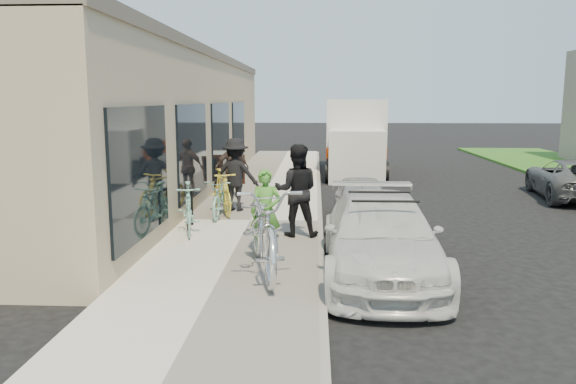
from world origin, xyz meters
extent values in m
plane|color=black|center=(0.00, 0.00, 0.00)|extent=(120.00, 120.00, 0.00)
cube|color=beige|center=(-2.00, 3.00, 0.07)|extent=(3.00, 34.00, 0.15)
cube|color=gray|center=(-0.45, 3.00, 0.07)|extent=(0.12, 34.00, 0.13)
cube|color=#C5B389|center=(-5.25, 8.00, 2.00)|extent=(3.50, 20.00, 4.00)
cube|color=#6C5F51|center=(-5.25, 8.00, 4.10)|extent=(3.60, 20.00, 0.25)
cube|color=black|center=(-3.48, 0.00, 1.60)|extent=(0.06, 3.00, 2.20)
cube|color=black|center=(-3.48, 4.00, 1.60)|extent=(0.06, 3.00, 2.20)
cube|color=black|center=(-3.48, 8.00, 1.60)|extent=(0.06, 3.00, 2.20)
cube|color=black|center=(-3.48, 12.00, 1.60)|extent=(0.06, 3.00, 2.20)
cylinder|color=black|center=(-3.16, 1.92, 0.55)|extent=(0.06, 0.06, 0.79)
cylinder|color=black|center=(-3.19, 2.45, 0.55)|extent=(0.06, 0.06, 0.79)
cylinder|color=black|center=(-3.17, 2.19, 0.94)|extent=(0.09, 0.53, 0.06)
cube|color=#32190E|center=(-3.05, 8.24, 0.61)|extent=(0.57, 0.30, 0.90)
cube|color=#32190E|center=(-3.10, 8.57, 0.61)|extent=(0.57, 0.30, 0.90)
cube|color=black|center=(-3.05, 8.21, 0.65)|extent=(0.45, 0.21, 0.65)
imported|color=silver|center=(0.49, -0.43, 0.64)|extent=(1.90, 4.44, 1.28)
cylinder|color=black|center=(0.49, -0.90, 1.30)|extent=(1.01, 0.04, 0.04)
cylinder|color=black|center=(0.49, -0.05, 1.30)|extent=(1.01, 0.04, 0.04)
imported|color=#A8A8AD|center=(0.51, 3.55, 0.53)|extent=(1.30, 3.12, 1.06)
cube|color=silver|center=(0.86, 10.09, 0.89)|extent=(1.97, 1.97, 1.78)
cube|color=black|center=(0.86, 10.09, 1.27)|extent=(1.73, 0.15, 0.84)
cube|color=silver|center=(1.02, 12.90, 1.45)|extent=(2.37, 4.05, 2.72)
cube|color=#CC3E0C|center=(1.02, 12.90, 0.84)|extent=(2.39, 4.07, 0.52)
cylinder|color=black|center=(-0.10, 9.68, 0.37)|extent=(0.27, 0.76, 0.75)
cylinder|color=black|center=(1.77, 9.57, 0.37)|extent=(0.27, 0.76, 0.75)
cylinder|color=black|center=(-0.04, 10.71, 0.37)|extent=(0.27, 0.76, 0.75)
cylinder|color=black|center=(1.83, 10.60, 0.37)|extent=(0.27, 0.76, 0.75)
cylinder|color=black|center=(0.15, 14.26, 0.37)|extent=(0.27, 0.76, 0.75)
cylinder|color=black|center=(2.02, 14.16, 0.37)|extent=(0.27, 0.76, 0.75)
imported|color=#4E5153|center=(6.76, 7.04, 0.57)|extent=(2.46, 4.32, 1.14)
imported|color=silver|center=(-1.34, -0.78, 0.85)|extent=(1.44, 2.78, 1.39)
imported|color=#478B2E|center=(-1.41, 0.31, 0.89)|extent=(0.55, 0.38, 1.48)
imported|color=black|center=(-0.92, 1.61, 1.05)|extent=(0.88, 0.69, 1.81)
imported|color=#82C3B1|center=(-3.11, 1.78, 0.65)|extent=(0.84, 1.73, 1.00)
imported|color=#82C3B1|center=(-2.70, 3.37, 0.58)|extent=(0.63, 1.67, 0.87)
imported|color=yellow|center=(-2.75, 3.69, 0.67)|extent=(1.10, 1.78, 1.04)
imported|color=black|center=(-2.47, 4.07, 1.03)|extent=(1.22, 0.82, 1.75)
imported|color=#51403A|center=(-2.84, 5.97, 0.96)|extent=(1.02, 0.72, 1.61)
camera|label=1|loc=(-0.56, -9.20, 2.81)|focal=35.00mm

